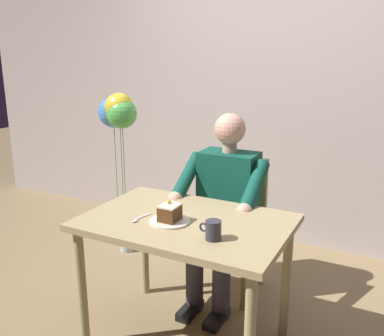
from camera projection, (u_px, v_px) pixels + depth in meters
cafe_rear_panel at (280, 62)px, 3.31m from camera, size 6.40×0.12×3.00m
dining_table at (186, 235)px, 2.18m from camera, size 1.06×0.72×0.72m
chair at (233, 218)px, 2.79m from camera, size 0.42×0.42×0.89m
seated_person at (223, 207)px, 2.60m from camera, size 0.53×0.58×1.21m
dessert_plate at (170, 221)px, 2.11m from camera, size 0.21×0.21×0.01m
cake_slice at (170, 212)px, 2.10m from camera, size 0.09×0.11×0.10m
coffee_cup at (213, 230)px, 1.90m from camera, size 0.11×0.07×0.09m
dessert_spoon at (139, 219)px, 2.15m from camera, size 0.04×0.14×0.01m
balloon_display at (119, 123)px, 3.12m from camera, size 0.36×0.29×1.28m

